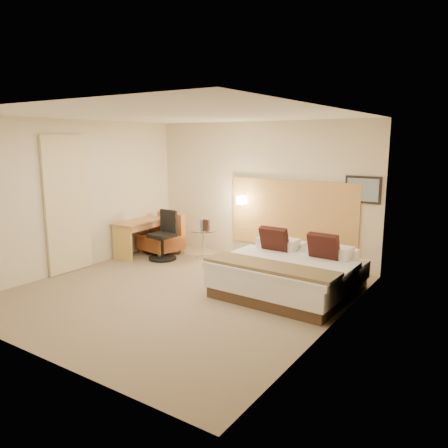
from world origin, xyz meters
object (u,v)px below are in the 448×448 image
Objects in this scene: lounge_chair at (163,238)px; side_table at (204,242)px; desk at (141,228)px; desk_chair at (164,239)px; bed at (290,273)px.

side_table is (0.95, 0.13, -0.01)m from lounge_chair.
desk_chair reaches higher than desk.
bed is 3.49× the size of side_table.
desk is (-3.53, 0.39, 0.26)m from bed.
desk_chair is (0.33, -0.36, 0.07)m from lounge_chair.
lounge_chair reaches higher than desk.
desk_chair is (-0.62, -0.49, 0.08)m from side_table.
side_table is 0.49× the size of desk.
lounge_chair is at bearing -172.15° from side_table.
desk is at bearing -127.90° from lounge_chair.
lounge_chair is at bearing 167.02° from bed.
side_table is at bearing 7.85° from lounge_chair.
lounge_chair is 0.49m from desk_chair.
lounge_chair reaches higher than side_table.
desk is (-0.28, -0.36, 0.24)m from lounge_chair.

